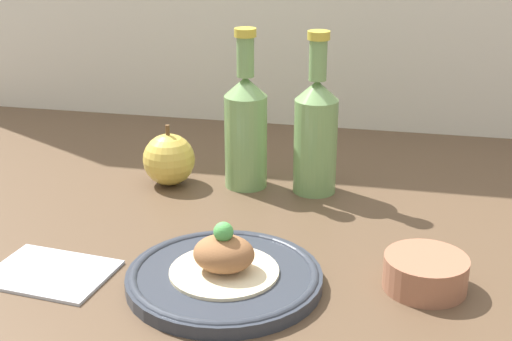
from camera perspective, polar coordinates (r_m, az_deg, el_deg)
The scene contains 8 objects.
ground_plane at distance 90.62cm, azimuth 4.33°, elevation -7.60°, with size 180.00×110.00×4.00cm, color brown.
plate at distance 81.81cm, azimuth -2.55°, elevation -8.53°, with size 22.36×22.36×1.85cm.
plated_food at distance 80.59cm, azimuth -2.58°, elevation -6.95°, with size 12.47×12.47×6.28cm.
cider_bottle_left at distance 106.26cm, azimuth -0.83°, elevation 3.49°, with size 6.40×6.40×24.01cm.
cider_bottle_right at distance 104.50cm, azimuth 4.80°, elevation 3.11°, with size 6.40×6.40×24.01cm.
apple at distance 109.35cm, azimuth -6.98°, elevation 0.88°, with size 7.95×7.95×9.47cm.
napkin at distance 87.47cm, azimuth -16.12°, elevation -7.77°, with size 14.95×11.76×0.80cm.
dipping_bowl at distance 82.92cm, azimuth 13.40°, elevation -7.96°, with size 9.45×9.45×3.86cm.
Camera 1 is at (10.15, -79.00, 41.21)cm, focal length 50.00 mm.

